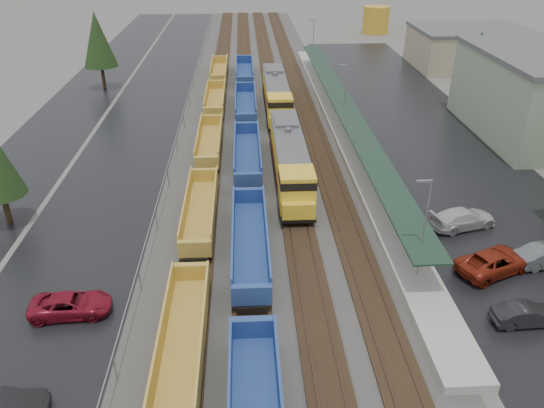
{
  "coord_description": "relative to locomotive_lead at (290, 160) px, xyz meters",
  "views": [
    {
      "loc": [
        -2.15,
        -9.4,
        22.42
      ],
      "look_at": [
        -0.12,
        28.4,
        2.0
      ],
      "focal_mm": 35.0,
      "sensor_mm": 36.0,
      "label": 1
    }
  ],
  "objects": [
    {
      "name": "ballast_strip",
      "position": [
        -2.0,
        23.58,
        -2.31
      ],
      "size": [
        20.0,
        160.0,
        0.08
      ],
      "primitive_type": "cube",
      "color": "#302D2B",
      "rests_on": "ground"
    },
    {
      "name": "trackbed",
      "position": [
        -2.0,
        23.58,
        -2.19
      ],
      "size": [
        14.6,
        160.0,
        0.22
      ],
      "color": "black",
      "rests_on": "ground"
    },
    {
      "name": "west_parking_lot",
      "position": [
        -17.0,
        23.58,
        -2.34
      ],
      "size": [
        10.0,
        160.0,
        0.02
      ],
      "primitive_type": "cube",
      "color": "black",
      "rests_on": "ground"
    },
    {
      "name": "west_road",
      "position": [
        -27.0,
        23.58,
        -2.34
      ],
      "size": [
        9.0,
        160.0,
        0.02
      ],
      "primitive_type": "cube",
      "color": "black",
      "rests_on": "ground"
    },
    {
      "name": "east_commuter_lot",
      "position": [
        17.0,
        13.58,
        -2.34
      ],
      "size": [
        16.0,
        100.0,
        0.02
      ],
      "primitive_type": "cube",
      "color": "black",
      "rests_on": "ground"
    },
    {
      "name": "station_platform",
      "position": [
        7.5,
        13.59,
        -1.61
      ],
      "size": [
        3.0,
        80.0,
        8.0
      ],
      "color": "#9E9B93",
      "rests_on": "ground"
    },
    {
      "name": "chainlink_fence",
      "position": [
        -11.5,
        22.02,
        -0.74
      ],
      "size": [
        0.08,
        160.04,
        2.02
      ],
      "color": "gray",
      "rests_on": "ground"
    },
    {
      "name": "tree_west_far",
      "position": [
        -25.0,
        33.58,
        4.78
      ],
      "size": [
        4.84,
        4.84,
        11.0
      ],
      "color": "#332316",
      "rests_on": "ground"
    },
    {
      "name": "tree_east",
      "position": [
        26.0,
        21.58,
        4.12
      ],
      "size": [
        4.4,
        4.4,
        10.0
      ],
      "color": "#332316",
      "rests_on": "ground"
    },
    {
      "name": "locomotive_lead",
      "position": [
        0.0,
        0.0,
        0.0
      ],
      "size": [
        2.94,
        19.39,
        4.39
      ],
      "color": "black",
      "rests_on": "ground"
    },
    {
      "name": "locomotive_trail",
      "position": [
        0.0,
        21.0,
        0.0
      ],
      "size": [
        2.94,
        19.39,
        4.39
      ],
      "color": "black",
      "rests_on": "ground"
    },
    {
      "name": "well_string_yellow",
      "position": [
        -8.0,
        -7.31,
        -1.24
      ],
      "size": [
        2.47,
        104.71,
        2.19
      ],
      "color": "#B39331",
      "rests_on": "ground"
    },
    {
      "name": "well_string_blue",
      "position": [
        -4.0,
        -4.06,
        -1.18
      ],
      "size": [
        2.64,
        97.42,
        2.34
      ],
      "color": "navy",
      "rests_on": "ground"
    },
    {
      "name": "storage_tank",
      "position": [
        25.16,
        74.35,
        0.48
      ],
      "size": [
        5.65,
        5.65,
        5.65
      ],
      "primitive_type": "cylinder",
      "color": "gold",
      "rests_on": "ground"
    },
    {
      "name": "parked_car_west_b",
      "position": [
        -16.77,
        -26.51,
        -1.62
      ],
      "size": [
        2.13,
        4.57,
        1.45
      ],
      "primitive_type": "imported",
      "rotation": [
        0.0,
        0.0,
        1.71
      ],
      "color": "black",
      "rests_on": "ground"
    },
    {
      "name": "parked_car_west_c",
      "position": [
        -15.55,
        -18.49,
        -1.64
      ],
      "size": [
        2.68,
        5.25,
        1.42
      ],
      "primitive_type": "imported",
      "rotation": [
        0.0,
        0.0,
        1.63
      ],
      "color": "maroon",
      "rests_on": "ground"
    },
    {
      "name": "parked_car_east_a",
      "position": [
        13.04,
        -20.97,
        -1.65
      ],
      "size": [
        1.65,
        4.3,
        1.4
      ],
      "primitive_type": "imported",
      "rotation": [
        0.0,
        0.0,
        1.61
      ],
      "color": "black",
      "rests_on": "ground"
    },
    {
      "name": "parked_car_east_b",
      "position": [
        13.4,
        -15.38,
        -1.53
      ],
      "size": [
        4.8,
        6.46,
        1.63
      ],
      "primitive_type": "imported",
      "rotation": [
        0.0,
        0.0,
        1.98
      ],
      "color": "maroon",
      "rests_on": "ground"
    },
    {
      "name": "parked_car_east_c",
      "position": [
        13.48,
        -9.16,
        -1.54
      ],
      "size": [
        3.7,
        5.99,
        1.62
      ],
      "primitive_type": "imported",
      "rotation": [
        0.0,
        0.0,
        1.85
      ],
      "color": "silver",
      "rests_on": "ground"
    }
  ]
}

